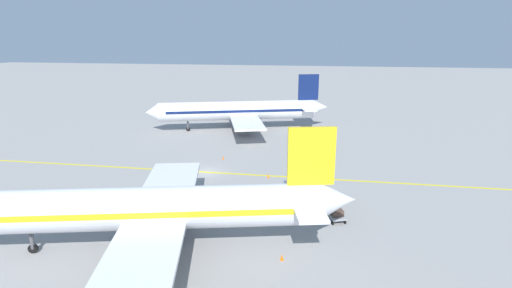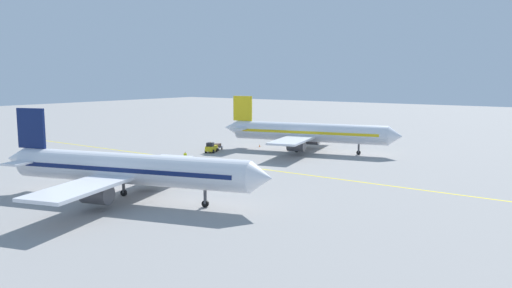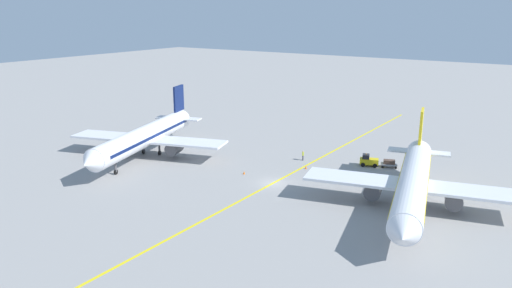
{
  "view_description": "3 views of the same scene",
  "coord_description": "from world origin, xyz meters",
  "px_view_note": "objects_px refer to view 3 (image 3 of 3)",
  "views": [
    {
      "loc": [
        -49.14,
        -15.33,
        17.83
      ],
      "look_at": [
        5.78,
        -6.0,
        2.67
      ],
      "focal_mm": 28.0,
      "sensor_mm": 36.0,
      "label": 1
    },
    {
      "loc": [
        63.43,
        46.4,
        14.49
      ],
      "look_at": [
        3.4,
        3.35,
        4.47
      ],
      "focal_mm": 35.0,
      "sensor_mm": 36.0,
      "label": 2
    },
    {
      "loc": [
        -36.66,
        59.74,
        24.97
      ],
      "look_at": [
        5.95,
        -4.29,
        4.17
      ],
      "focal_mm": 35.0,
      "sensor_mm": 36.0,
      "label": 3
    }
  ],
  "objects_px": {
    "baggage_tug_white": "(369,161)",
    "ground_crew_worker": "(303,155)",
    "baggage_cart_trailing": "(389,163)",
    "airplane_adjacent_stand": "(146,136)",
    "traffic_cone_near_nose": "(434,183)",
    "traffic_cone_by_wingtip": "(306,167)",
    "airplane_at_gate": "(413,182)",
    "traffic_cone_mid_apron": "(244,173)"
  },
  "relations": [
    {
      "from": "airplane_at_gate",
      "to": "traffic_cone_near_nose",
      "type": "height_order",
      "value": "airplane_at_gate"
    },
    {
      "from": "baggage_tug_white",
      "to": "ground_crew_worker",
      "type": "height_order",
      "value": "baggage_tug_white"
    },
    {
      "from": "airplane_adjacent_stand",
      "to": "traffic_cone_mid_apron",
      "type": "distance_m",
      "value": 19.97
    },
    {
      "from": "airplane_adjacent_stand",
      "to": "ground_crew_worker",
      "type": "relative_size",
      "value": 20.72
    },
    {
      "from": "traffic_cone_by_wingtip",
      "to": "baggage_cart_trailing",
      "type": "bearing_deg",
      "value": -142.88
    },
    {
      "from": "airplane_adjacent_stand",
      "to": "traffic_cone_near_nose",
      "type": "relative_size",
      "value": 63.28
    },
    {
      "from": "traffic_cone_near_nose",
      "to": "traffic_cone_mid_apron",
      "type": "relative_size",
      "value": 1.0
    },
    {
      "from": "airplane_adjacent_stand",
      "to": "traffic_cone_mid_apron",
      "type": "bearing_deg",
      "value": -175.41
    },
    {
      "from": "airplane_at_gate",
      "to": "traffic_cone_by_wingtip",
      "type": "relative_size",
      "value": 63.97
    },
    {
      "from": "traffic_cone_near_nose",
      "to": "ground_crew_worker",
      "type": "bearing_deg",
      "value": -0.36
    },
    {
      "from": "airplane_adjacent_stand",
      "to": "traffic_cone_by_wingtip",
      "type": "relative_size",
      "value": 63.28
    },
    {
      "from": "baggage_cart_trailing",
      "to": "ground_crew_worker",
      "type": "distance_m",
      "value": 14.28
    },
    {
      "from": "traffic_cone_near_nose",
      "to": "traffic_cone_by_wingtip",
      "type": "xyz_separation_m",
      "value": [
        19.27,
        3.8,
        0.0
      ]
    },
    {
      "from": "ground_crew_worker",
      "to": "traffic_cone_mid_apron",
      "type": "xyz_separation_m",
      "value": [
        4.11,
        11.71,
        -0.63
      ]
    },
    {
      "from": "airplane_adjacent_stand",
      "to": "traffic_cone_near_nose",
      "type": "bearing_deg",
      "value": -163.95
    },
    {
      "from": "baggage_tug_white",
      "to": "ground_crew_worker",
      "type": "xyz_separation_m",
      "value": [
        10.51,
        3.2,
        0.01
      ]
    },
    {
      "from": "airplane_at_gate",
      "to": "baggage_tug_white",
      "type": "xyz_separation_m",
      "value": [
        11.5,
        -14.51,
        -2.81
      ]
    },
    {
      "from": "ground_crew_worker",
      "to": "traffic_cone_near_nose",
      "type": "distance_m",
      "value": 21.98
    },
    {
      "from": "traffic_cone_by_wingtip",
      "to": "ground_crew_worker",
      "type": "bearing_deg",
      "value": -55.62
    },
    {
      "from": "ground_crew_worker",
      "to": "traffic_cone_by_wingtip",
      "type": "bearing_deg",
      "value": 124.38
    },
    {
      "from": "baggage_cart_trailing",
      "to": "traffic_cone_by_wingtip",
      "type": "relative_size",
      "value": 5.31
    },
    {
      "from": "baggage_cart_trailing",
      "to": "traffic_cone_by_wingtip",
      "type": "bearing_deg",
      "value": 37.12
    },
    {
      "from": "airplane_at_gate",
      "to": "traffic_cone_mid_apron",
      "type": "relative_size",
      "value": 63.97
    },
    {
      "from": "baggage_tug_white",
      "to": "baggage_cart_trailing",
      "type": "bearing_deg",
      "value": -160.13
    },
    {
      "from": "airplane_adjacent_stand",
      "to": "baggage_cart_trailing",
      "type": "relative_size",
      "value": 11.91
    },
    {
      "from": "baggage_tug_white",
      "to": "baggage_cart_trailing",
      "type": "height_order",
      "value": "baggage_tug_white"
    },
    {
      "from": "baggage_tug_white",
      "to": "traffic_cone_near_nose",
      "type": "bearing_deg",
      "value": 163.77
    },
    {
      "from": "baggage_cart_trailing",
      "to": "traffic_cone_by_wingtip",
      "type": "distance_m",
      "value": 13.7
    },
    {
      "from": "ground_crew_worker",
      "to": "traffic_cone_near_nose",
      "type": "xyz_separation_m",
      "value": [
        -21.97,
        0.14,
        -0.63
      ]
    },
    {
      "from": "ground_crew_worker",
      "to": "traffic_cone_by_wingtip",
      "type": "height_order",
      "value": "ground_crew_worker"
    },
    {
      "from": "baggage_tug_white",
      "to": "traffic_cone_near_nose",
      "type": "distance_m",
      "value": 11.95
    },
    {
      "from": "traffic_cone_mid_apron",
      "to": "airplane_adjacent_stand",
      "type": "bearing_deg",
      "value": 4.59
    },
    {
      "from": "baggage_cart_trailing",
      "to": "traffic_cone_mid_apron",
      "type": "relative_size",
      "value": 5.31
    },
    {
      "from": "airplane_adjacent_stand",
      "to": "ground_crew_worker",
      "type": "distance_m",
      "value": 27.33
    },
    {
      "from": "airplane_adjacent_stand",
      "to": "traffic_cone_near_nose",
      "type": "xyz_separation_m",
      "value": [
        -45.68,
        -13.15,
        -3.43
      ]
    },
    {
      "from": "traffic_cone_near_nose",
      "to": "baggage_cart_trailing",
      "type": "bearing_deg",
      "value": -28.08
    },
    {
      "from": "baggage_cart_trailing",
      "to": "traffic_cone_by_wingtip",
      "type": "height_order",
      "value": "baggage_cart_trailing"
    },
    {
      "from": "baggage_tug_white",
      "to": "baggage_cart_trailing",
      "type": "relative_size",
      "value": 1.14
    },
    {
      "from": "airplane_at_gate",
      "to": "airplane_adjacent_stand",
      "type": "bearing_deg",
      "value": 2.46
    },
    {
      "from": "airplane_at_gate",
      "to": "baggage_tug_white",
      "type": "height_order",
      "value": "airplane_at_gate"
    },
    {
      "from": "traffic_cone_near_nose",
      "to": "traffic_cone_mid_apron",
      "type": "xyz_separation_m",
      "value": [
        26.07,
        11.57,
        0.0
      ]
    },
    {
      "from": "traffic_cone_mid_apron",
      "to": "baggage_cart_trailing",
      "type": "bearing_deg",
      "value": -137.87
    }
  ]
}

